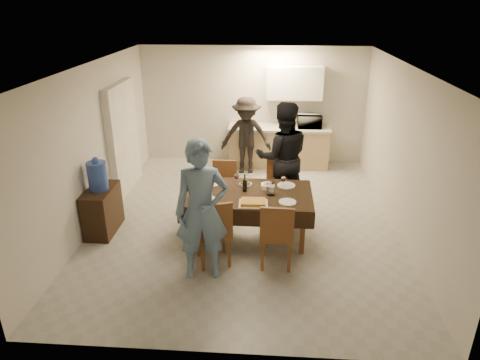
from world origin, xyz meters
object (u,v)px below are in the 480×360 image
object	(u,v)px
person_far	(283,157)
person_kitchen	(246,136)
microwave	(310,121)
person_near	(202,211)
dining_table	(248,195)
wine_bottle	(245,183)
console	(102,210)
water_jug	(98,176)
water_pitcher	(271,189)
savoury_tart	(253,202)

from	to	relation	value
person_far	person_kitchen	size ratio (longest dim) A/B	1.18
person_far	person_kitchen	world-z (taller)	person_far
microwave	person_near	distance (m)	4.59
dining_table	person_kitchen	size ratio (longest dim) A/B	1.19
wine_bottle	microwave	size ratio (longest dim) A/B	0.54
microwave	person_near	world-z (taller)	person_near
microwave	person_far	distance (m)	2.24
person_far	microwave	bearing A→B (deg)	-112.74
microwave	person_far	world-z (taller)	person_far
microwave	person_near	xyz separation A→B (m)	(-1.74, -4.25, -0.08)
console	microwave	xyz separation A→B (m)	(3.54, 3.19, 0.68)
water_jug	microwave	bearing A→B (deg)	42.00
dining_table	water_pitcher	size ratio (longest dim) A/B	10.06
water_pitcher	water_jug	bearing A→B (deg)	178.79
savoury_tart	microwave	distance (m)	3.75
person_near	savoury_tart	bearing A→B (deg)	35.95
savoury_tart	person_far	distance (m)	1.51
person_near	person_far	world-z (taller)	person_far
water_pitcher	person_kitchen	bearing A→B (deg)	100.69
wine_bottle	savoury_tart	world-z (taller)	wine_bottle
water_jug	water_pitcher	distance (m)	2.71
water_jug	person_far	world-z (taller)	person_far
savoury_tart	person_far	world-z (taller)	person_far
savoury_tart	microwave	size ratio (longest dim) A/B	0.81
dining_table	microwave	distance (m)	3.42
wine_bottle	person_kitchen	world-z (taller)	person_kitchen
savoury_tart	dining_table	bearing A→B (deg)	104.74
dining_table	wine_bottle	distance (m)	0.19
wine_bottle	person_far	bearing A→B (deg)	59.04
water_jug	water_pitcher	size ratio (longest dim) A/B	2.31
water_jug	person_far	xyz separation A→B (m)	(2.90, 1.04, 0.00)
console	water_jug	world-z (taller)	water_jug
dining_table	person_far	distance (m)	1.21
water_pitcher	person_kitchen	size ratio (longest dim) A/B	0.12
person_far	console	bearing A→B (deg)	13.53
microwave	person_near	bearing A→B (deg)	67.76
wine_bottle	water_jug	bearing A→B (deg)	-178.93
wine_bottle	microwave	world-z (taller)	microwave
savoury_tart	microwave	bearing A→B (deg)	73.10
savoury_tart	wine_bottle	bearing A→B (deg)	109.23
console	microwave	bearing A→B (deg)	42.00
dining_table	person_near	xyz separation A→B (m)	(-0.55, -1.05, 0.24)
dining_table	water_jug	bearing A→B (deg)	-179.27
microwave	person_kitchen	xyz separation A→B (m)	(-1.36, -0.45, -0.22)
person_near	water_jug	bearing A→B (deg)	139.72
console	water_jug	size ratio (longest dim) A/B	1.78
dining_table	water_jug	distance (m)	2.37
dining_table	person_near	world-z (taller)	person_near
person_near	person_kitchen	xyz separation A→B (m)	(0.37, 3.80, -0.14)
savoury_tart	microwave	xyz separation A→B (m)	(1.09, 3.58, 0.26)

